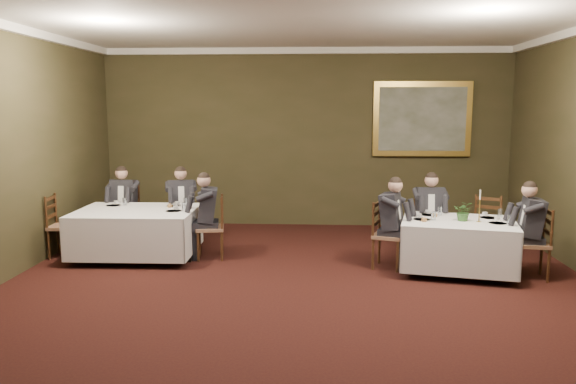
# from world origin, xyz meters

# --- Properties ---
(ground) EXTENTS (10.00, 10.00, 0.00)m
(ground) POSITION_xyz_m (0.00, 0.00, 0.00)
(ground) COLOR black
(ground) RESTS_ON ground
(back_wall) EXTENTS (8.00, 0.10, 3.50)m
(back_wall) POSITION_xyz_m (0.00, 5.00, 1.75)
(back_wall) COLOR #322F19
(back_wall) RESTS_ON ground
(front_wall) EXTENTS (8.00, 0.10, 3.50)m
(front_wall) POSITION_xyz_m (0.00, -5.00, 1.75)
(front_wall) COLOR #322F19
(front_wall) RESTS_ON ground
(crown_molding) EXTENTS (8.00, 10.00, 0.12)m
(crown_molding) POSITION_xyz_m (0.00, 0.00, 3.44)
(crown_molding) COLOR white
(crown_molding) RESTS_ON back_wall
(table_main) EXTENTS (1.79, 1.50, 0.67)m
(table_main) POSITION_xyz_m (2.26, 1.78, 0.45)
(table_main) COLOR black
(table_main) RESTS_ON ground
(table_second) EXTENTS (1.87, 1.44, 0.67)m
(table_second) POSITION_xyz_m (-2.60, 2.35, 0.45)
(table_second) COLOR black
(table_second) RESTS_ON ground
(chair_main_backleft) EXTENTS (0.44, 0.42, 1.00)m
(chair_main_backleft) POSITION_xyz_m (2.01, 2.65, 0.28)
(chair_main_backleft) COLOR #896145
(chair_main_backleft) RESTS_ON ground
(diner_main_backleft) EXTENTS (0.42, 0.48, 1.35)m
(diner_main_backleft) POSITION_xyz_m (2.01, 2.64, 0.51)
(diner_main_backleft) COLOR black
(diner_main_backleft) RESTS_ON chair_main_backleft
(chair_main_backright) EXTENTS (0.58, 0.57, 1.00)m
(chair_main_backright) POSITION_xyz_m (2.84, 2.48, 0.28)
(chair_main_backright) COLOR #896145
(chair_main_backright) RESTS_ON ground
(chair_main_endleft) EXTENTS (0.54, 0.56, 1.00)m
(chair_main_endleft) POSITION_xyz_m (1.29, 1.98, 0.28)
(chair_main_endleft) COLOR #896145
(chair_main_endleft) RESTS_ON ground
(diner_main_endleft) EXTENTS (0.59, 0.54, 1.35)m
(diner_main_endleft) POSITION_xyz_m (1.30, 1.98, 0.51)
(diner_main_endleft) COLOR black
(diner_main_endleft) RESTS_ON chair_main_endleft
(chair_main_endright) EXTENTS (0.47, 0.49, 1.00)m
(chair_main_endright) POSITION_xyz_m (3.24, 1.57, 0.28)
(chair_main_endright) COLOR #896145
(chair_main_endright) RESTS_ON ground
(diner_main_endright) EXTENTS (0.53, 0.46, 1.35)m
(diner_main_endright) POSITION_xyz_m (3.23, 1.58, 0.51)
(diner_main_endright) COLOR black
(diner_main_endright) RESTS_ON chair_main_endright
(chair_sec_backleft) EXTENTS (0.46, 0.44, 1.00)m
(chair_sec_backleft) POSITION_xyz_m (-3.11, 3.30, 0.28)
(chair_sec_backleft) COLOR #896145
(chair_sec_backleft) RESTS_ON ground
(diner_sec_backleft) EXTENTS (0.43, 0.50, 1.35)m
(diner_sec_backleft) POSITION_xyz_m (-3.11, 3.29, 0.51)
(diner_sec_backleft) COLOR black
(diner_sec_backleft) RESTS_ON chair_sec_backleft
(chair_sec_backright) EXTENTS (0.53, 0.52, 1.00)m
(chair_sec_backright) POSITION_xyz_m (-2.11, 3.31, 0.28)
(chair_sec_backright) COLOR #896145
(chair_sec_backright) RESTS_ON ground
(diner_sec_backright) EXTENTS (0.51, 0.57, 1.35)m
(diner_sec_backright) POSITION_xyz_m (-2.11, 3.30, 0.51)
(diner_sec_backright) COLOR black
(diner_sec_backright) RESTS_ON chair_sec_backright
(chair_sec_endright) EXTENTS (0.48, 0.50, 1.00)m
(chair_sec_endright) POSITION_xyz_m (-1.42, 2.36, 0.28)
(chair_sec_endright) COLOR #896145
(chair_sec_endright) RESTS_ON ground
(diner_sec_endright) EXTENTS (0.53, 0.47, 1.35)m
(diner_sec_endright) POSITION_xyz_m (-1.43, 2.36, 0.51)
(diner_sec_endright) COLOR black
(diner_sec_endright) RESTS_ON chair_sec_endright
(chair_sec_endleft) EXTENTS (0.45, 0.47, 1.00)m
(chair_sec_endleft) POSITION_xyz_m (-3.78, 2.33, 0.28)
(chair_sec_endleft) COLOR #896145
(chair_sec_endleft) RESTS_ON ground
(centerpiece) EXTENTS (0.33, 0.30, 0.30)m
(centerpiece) POSITION_xyz_m (2.32, 1.76, 0.91)
(centerpiece) COLOR #2D5926
(centerpiece) RESTS_ON table_main
(candlestick) EXTENTS (0.07, 0.07, 0.47)m
(candlestick) POSITION_xyz_m (2.52, 1.70, 0.94)
(candlestick) COLOR gold
(candlestick) RESTS_ON table_main
(place_setting_table_main) EXTENTS (0.33, 0.31, 0.14)m
(place_setting_table_main) POSITION_xyz_m (1.97, 2.21, 0.80)
(place_setting_table_main) COLOR white
(place_setting_table_main) RESTS_ON table_main
(place_setting_table_second) EXTENTS (0.33, 0.31, 0.14)m
(place_setting_table_second) POSITION_xyz_m (-3.05, 2.76, 0.80)
(place_setting_table_second) COLOR white
(place_setting_table_second) RESTS_ON table_second
(painting) EXTENTS (1.89, 0.09, 1.44)m
(painting) POSITION_xyz_m (2.26, 4.94, 2.13)
(painting) COLOR gold
(painting) RESTS_ON back_wall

